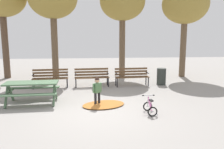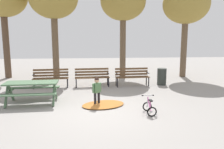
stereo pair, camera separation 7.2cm
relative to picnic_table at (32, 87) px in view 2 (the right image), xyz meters
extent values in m
plane|color=gray|center=(2.30, -1.17, -0.59)|extent=(36.00, 36.00, 0.00)
cube|color=#4C6B4C|center=(0.00, 0.00, 0.15)|extent=(1.83, 0.83, 0.05)
cube|color=#4C6B4C|center=(0.02, -0.55, -0.14)|extent=(1.81, 0.31, 0.04)
cube|color=#4C6B4C|center=(-0.02, 0.55, -0.14)|extent=(1.81, 0.31, 0.04)
cube|color=#4C6B4C|center=(-0.77, -0.28, -0.24)|extent=(0.08, 0.57, 0.76)
cube|color=#4C6B4C|center=(-0.79, 0.22, -0.24)|extent=(0.08, 0.57, 0.76)
cube|color=#4C6B4C|center=(-0.78, -0.03, -0.17)|extent=(0.13, 1.10, 0.04)
cube|color=#4C6B4C|center=(0.79, -0.22, -0.24)|extent=(0.08, 0.57, 0.76)
cube|color=#4C6B4C|center=(0.77, 0.28, -0.24)|extent=(0.08, 0.57, 0.76)
cube|color=#4C6B4C|center=(0.78, 0.03, -0.17)|extent=(0.13, 1.10, 0.04)
cube|color=brown|center=(0.22, 2.61, -0.15)|extent=(1.60, 0.19, 0.03)
cube|color=brown|center=(0.23, 2.49, -0.15)|extent=(1.60, 0.19, 0.03)
cube|color=brown|center=(0.24, 2.37, -0.15)|extent=(1.60, 0.19, 0.03)
cube|color=brown|center=(0.25, 2.25, -0.15)|extent=(1.60, 0.19, 0.03)
cube|color=brown|center=(0.21, 2.65, -0.05)|extent=(1.60, 0.17, 0.09)
cube|color=brown|center=(0.21, 2.65, 0.08)|extent=(1.60, 0.17, 0.09)
cube|color=brown|center=(0.21, 2.65, 0.21)|extent=(1.60, 0.17, 0.09)
cylinder|color=black|center=(0.99, 2.33, -0.37)|extent=(0.05, 0.05, 0.44)
cylinder|color=black|center=(0.96, 2.69, -0.37)|extent=(0.05, 0.05, 0.44)
cube|color=black|center=(0.98, 2.51, 0.03)|extent=(0.07, 0.40, 0.03)
cylinder|color=black|center=(-0.50, 2.22, -0.37)|extent=(0.05, 0.05, 0.44)
cylinder|color=black|center=(-0.53, 2.57, -0.37)|extent=(0.05, 0.05, 0.44)
cube|color=black|center=(-0.52, 2.40, 0.03)|extent=(0.07, 0.40, 0.03)
cube|color=brown|center=(2.12, 2.68, -0.15)|extent=(1.60, 0.18, 0.03)
cube|color=brown|center=(2.13, 2.56, -0.15)|extent=(1.60, 0.18, 0.03)
cube|color=brown|center=(2.14, 2.44, -0.15)|extent=(1.60, 0.18, 0.03)
cube|color=brown|center=(2.14, 2.32, -0.15)|extent=(1.60, 0.18, 0.03)
cube|color=brown|center=(2.12, 2.72, -0.05)|extent=(1.60, 0.15, 0.09)
cube|color=brown|center=(2.12, 2.72, 0.08)|extent=(1.60, 0.15, 0.09)
cube|color=brown|center=(2.12, 2.72, 0.21)|extent=(1.60, 0.15, 0.09)
cylinder|color=black|center=(2.89, 2.39, -0.37)|extent=(0.05, 0.05, 0.44)
cylinder|color=black|center=(2.87, 2.75, -0.37)|extent=(0.05, 0.05, 0.44)
cube|color=black|center=(2.88, 2.57, 0.03)|extent=(0.07, 0.40, 0.03)
cylinder|color=black|center=(1.39, 2.29, -0.37)|extent=(0.05, 0.05, 0.44)
cylinder|color=black|center=(1.37, 2.65, -0.37)|extent=(0.05, 0.05, 0.44)
cube|color=black|center=(1.38, 2.47, 0.03)|extent=(0.07, 0.40, 0.03)
cube|color=brown|center=(4.02, 2.63, -0.15)|extent=(1.60, 0.17, 0.03)
cube|color=brown|center=(4.03, 2.51, -0.15)|extent=(1.60, 0.17, 0.03)
cube|color=brown|center=(4.04, 2.39, -0.15)|extent=(1.60, 0.17, 0.03)
cube|color=brown|center=(4.04, 2.27, -0.15)|extent=(1.60, 0.17, 0.03)
cube|color=brown|center=(4.02, 2.67, -0.05)|extent=(1.60, 0.14, 0.09)
cube|color=brown|center=(4.02, 2.67, 0.08)|extent=(1.60, 0.14, 0.09)
cube|color=brown|center=(4.02, 2.67, 0.21)|extent=(1.60, 0.14, 0.09)
cylinder|color=black|center=(4.79, 2.33, -0.37)|extent=(0.05, 0.05, 0.44)
cylinder|color=black|center=(4.77, 2.69, -0.37)|extent=(0.05, 0.05, 0.44)
cube|color=black|center=(4.78, 2.51, 0.03)|extent=(0.07, 0.40, 0.03)
cylinder|color=black|center=(3.29, 2.24, -0.37)|extent=(0.05, 0.05, 0.44)
cylinder|color=black|center=(3.27, 2.60, -0.37)|extent=(0.05, 0.05, 0.44)
cube|color=black|center=(3.28, 2.42, 0.03)|extent=(0.07, 0.40, 0.03)
cylinder|color=black|center=(2.34, -0.40, -0.37)|extent=(0.09, 0.09, 0.44)
cube|color=black|center=(2.34, -0.40, -0.56)|extent=(0.17, 0.18, 0.06)
cylinder|color=black|center=(2.21, -0.49, -0.37)|extent=(0.09, 0.09, 0.44)
cube|color=black|center=(2.21, -0.49, -0.56)|extent=(0.17, 0.18, 0.06)
cube|color=#477047|center=(2.28, -0.44, 0.02)|extent=(0.27, 0.25, 0.33)
sphere|color=tan|center=(2.28, -0.44, 0.27)|extent=(0.16, 0.16, 0.16)
sphere|color=black|center=(2.28, -0.44, 0.30)|extent=(0.16, 0.16, 0.16)
cylinder|color=#477047|center=(2.40, -0.35, 0.03)|extent=(0.07, 0.07, 0.31)
cylinder|color=#477047|center=(2.15, -0.53, 0.03)|extent=(0.07, 0.07, 0.31)
torus|color=black|center=(3.84, -1.21, -0.44)|extent=(0.30, 0.05, 0.30)
cylinder|color=silver|center=(3.84, -1.21, -0.44)|extent=(0.05, 0.04, 0.04)
torus|color=black|center=(3.86, -1.73, -0.44)|extent=(0.30, 0.05, 0.30)
cylinder|color=silver|center=(3.86, -1.73, -0.44)|extent=(0.05, 0.04, 0.04)
torus|color=white|center=(3.75, -1.74, -0.54)|extent=(0.11, 0.03, 0.11)
torus|color=white|center=(3.97, -1.73, -0.54)|extent=(0.11, 0.03, 0.11)
cylinder|color=pink|center=(3.85, -1.39, -0.27)|extent=(0.04, 0.31, 0.32)
cylinder|color=pink|center=(3.85, -1.55, -0.29)|extent=(0.04, 0.08, 0.27)
cylinder|color=pink|center=(3.85, -1.63, -0.43)|extent=(0.03, 0.20, 0.05)
cylinder|color=silver|center=(3.84, -1.23, -0.28)|extent=(0.03, 0.07, 0.32)
cylinder|color=pink|center=(3.85, -1.41, -0.17)|extent=(0.04, 0.32, 0.05)
cube|color=black|center=(3.85, -1.57, -0.14)|extent=(0.09, 0.17, 0.04)
cylinder|color=silver|center=(3.84, -1.25, -0.07)|extent=(0.34, 0.03, 0.02)
cylinder|color=black|center=(3.67, -1.26, -0.07)|extent=(0.05, 0.04, 0.04)
cylinder|color=black|center=(4.01, -1.25, -0.07)|extent=(0.05, 0.04, 0.04)
ellipsoid|color=#B26B2D|center=(2.49, -0.49, -0.56)|extent=(1.72, 1.43, 0.07)
cylinder|color=#2D332D|center=(5.52, 2.64, -0.19)|extent=(0.44, 0.44, 0.81)
cylinder|color=brown|center=(-2.64, 5.29, 1.20)|extent=(0.35, 0.35, 3.58)
cylinder|color=brown|center=(0.15, 4.74, 1.14)|extent=(0.35, 0.35, 3.47)
cylinder|color=brown|center=(3.96, 5.39, 1.12)|extent=(0.35, 0.35, 3.43)
ellipsoid|color=olive|center=(3.96, 5.39, 3.74)|extent=(2.60, 2.60, 2.20)
cylinder|color=brown|center=(7.45, 4.78, 1.03)|extent=(0.34, 0.34, 3.24)
ellipsoid|color=olive|center=(7.45, 4.78, 3.54)|extent=(2.60, 2.60, 2.20)
camera|label=1|loc=(2.04, -7.98, 1.74)|focal=36.37mm
camera|label=2|loc=(2.11, -7.99, 1.74)|focal=36.37mm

